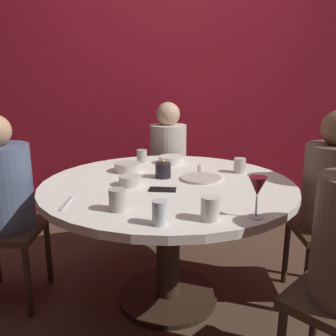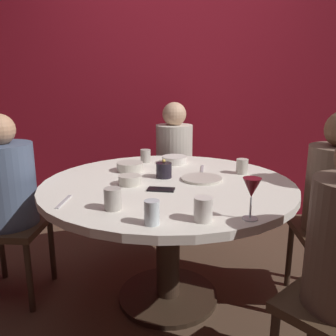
# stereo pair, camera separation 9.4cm
# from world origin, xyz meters

# --- Properties ---
(ground_plane) EXTENTS (8.00, 8.00, 0.00)m
(ground_plane) POSITION_xyz_m (0.00, 0.00, 0.00)
(ground_plane) COLOR #4C3828
(back_wall) EXTENTS (6.00, 0.10, 2.60)m
(back_wall) POSITION_xyz_m (0.00, 1.49, 1.30)
(back_wall) COLOR maroon
(back_wall) RESTS_ON ground
(dining_table) EXTENTS (1.41, 1.41, 0.74)m
(dining_table) POSITION_xyz_m (0.00, 0.00, 0.60)
(dining_table) COLOR silver
(dining_table) RESTS_ON ground
(seated_diner_left) EXTENTS (0.40, 0.40, 1.12)m
(seated_diner_left) POSITION_xyz_m (-0.94, 0.00, 0.70)
(seated_diner_left) COLOR #3F2D1E
(seated_diner_left) RESTS_ON ground
(seated_diner_back) EXTENTS (0.40, 0.40, 1.12)m
(seated_diner_back) POSITION_xyz_m (0.00, 1.00, 0.70)
(seated_diner_back) COLOR #3F2D1E
(seated_diner_back) RESTS_ON ground
(candle_holder) EXTENTS (0.09, 0.09, 0.11)m
(candle_holder) POSITION_xyz_m (-0.03, 0.09, 0.78)
(candle_holder) COLOR black
(candle_holder) RESTS_ON dining_table
(wine_glass) EXTENTS (0.08, 0.08, 0.18)m
(wine_glass) POSITION_xyz_m (0.37, -0.53, 0.87)
(wine_glass) COLOR silver
(wine_glass) RESTS_ON dining_table
(dinner_plate) EXTENTS (0.23, 0.23, 0.01)m
(dinner_plate) POSITION_xyz_m (0.19, 0.05, 0.75)
(dinner_plate) COLOR beige
(dinner_plate) RESTS_ON dining_table
(cell_phone) EXTENTS (0.15, 0.08, 0.01)m
(cell_phone) POSITION_xyz_m (-0.03, -0.16, 0.74)
(cell_phone) COLOR black
(cell_phone) RESTS_ON dining_table
(bowl_serving_large) EXTENTS (0.12, 0.12, 0.05)m
(bowl_serving_large) POSITION_xyz_m (-0.21, -0.07, 0.77)
(bowl_serving_large) COLOR beige
(bowl_serving_large) RESTS_ON dining_table
(bowl_salad_center) EXTENTS (0.17, 0.17, 0.05)m
(bowl_salad_center) POSITION_xyz_m (-0.25, 0.23, 0.77)
(bowl_salad_center) COLOR beige
(bowl_salad_center) RESTS_ON dining_table
(bowl_small_white) EXTENTS (0.17, 0.17, 0.05)m
(bowl_small_white) POSITION_xyz_m (0.02, 0.45, 0.77)
(bowl_small_white) COLOR silver
(bowl_small_white) RESTS_ON dining_table
(cup_near_candle) EXTENTS (0.07, 0.07, 0.09)m
(cup_near_candle) POSITION_xyz_m (0.44, 0.20, 0.79)
(cup_near_candle) COLOR beige
(cup_near_candle) RESTS_ON dining_table
(cup_by_left_diner) EXTENTS (0.08, 0.08, 0.10)m
(cup_by_left_diner) POSITION_xyz_m (-0.22, -0.44, 0.79)
(cup_by_left_diner) COLOR #B2ADA3
(cup_by_left_diner) RESTS_ON dining_table
(cup_by_right_diner) EXTENTS (0.08, 0.08, 0.10)m
(cup_by_right_diner) POSITION_xyz_m (0.17, -0.55, 0.79)
(cup_by_right_diner) COLOR silver
(cup_by_right_diner) RESTS_ON dining_table
(cup_center_front) EXTENTS (0.07, 0.07, 0.09)m
(cup_center_front) POSITION_xyz_m (-0.18, 0.47, 0.79)
(cup_center_front) COLOR #B2ADA3
(cup_center_front) RESTS_ON dining_table
(cup_far_edge) EXTENTS (0.06, 0.06, 0.10)m
(cup_far_edge) POSITION_xyz_m (-0.03, -0.60, 0.79)
(cup_far_edge) COLOR silver
(cup_far_edge) RESTS_ON dining_table
(fork_near_plate) EXTENTS (0.02, 0.18, 0.01)m
(fork_near_plate) POSITION_xyz_m (-0.47, -0.36, 0.74)
(fork_near_plate) COLOR #B7B7BC
(fork_near_plate) RESTS_ON dining_table
(knife_near_plate) EXTENTS (0.03, 0.18, 0.01)m
(knife_near_plate) POSITION_xyz_m (0.21, 0.30, 0.74)
(knife_near_plate) COLOR #B7B7BC
(knife_near_plate) RESTS_ON dining_table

